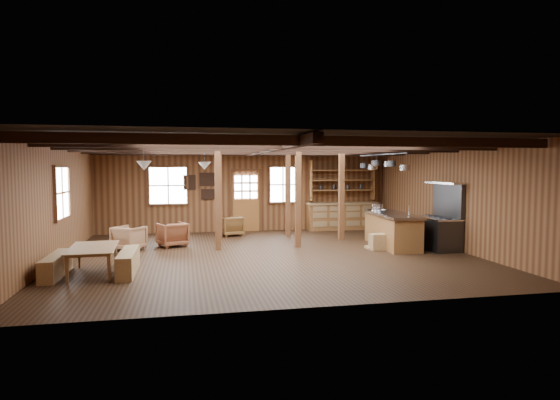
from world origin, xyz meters
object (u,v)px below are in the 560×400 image
Objects in this scene: kitchen_island at (392,229)px; armchair_c at (129,238)px; armchair_a at (172,234)px; armchair_b at (231,226)px; dining_table at (95,261)px; commercial_range at (439,227)px.

kitchen_island reaches higher than armchair_c.
armchair_a is (-6.02, 1.22, -0.14)m from kitchen_island.
armchair_b is at bearing -159.43° from armchair_a.
armchair_b is (1.82, 1.72, -0.02)m from armchair_a.
armchair_c is at bearing -5.96° from armchair_a.
armchair_a is at bearing 172.69° from kitchen_island.
dining_table is 2.38× the size of armchair_b.
armchair_c is (-1.12, -0.34, -0.01)m from armchair_a.
commercial_range is 2.63× the size of armchair_b.
dining_table is 5.92m from armchair_b.
commercial_range is 2.47× the size of armchair_a.
commercial_range is 7.32m from armchair_a.
kitchen_island is 1.56× the size of dining_table.
armchair_a is 1.17m from armchair_c.
armchair_a reaches higher than armchair_c.
armchair_b is (3.30, 4.92, 0.03)m from dining_table.
kitchen_island reaches higher than armchair_b.
commercial_range reaches higher than armchair_a.
dining_table is 2.23× the size of armchair_a.
commercial_range is 6.37m from armchair_b.
kitchen_island is at bearing 145.63° from armchair_a.
kitchen_island is 5.13m from armchair_b.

